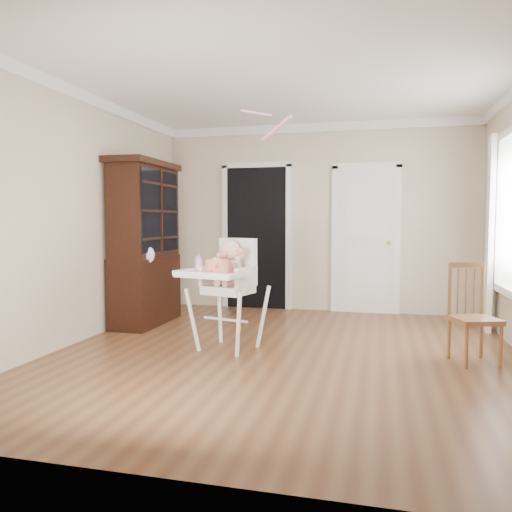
% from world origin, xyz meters
% --- Properties ---
extents(floor, '(5.00, 5.00, 0.00)m').
position_xyz_m(floor, '(0.00, 0.00, 0.00)').
color(floor, brown).
rests_on(floor, ground).
extents(ceiling, '(5.00, 5.00, 0.00)m').
position_xyz_m(ceiling, '(0.00, 0.00, 2.70)').
color(ceiling, white).
rests_on(ceiling, wall_back).
extents(wall_back, '(4.50, 0.00, 4.50)m').
position_xyz_m(wall_back, '(0.00, 2.50, 1.35)').
color(wall_back, beige).
rests_on(wall_back, floor).
extents(wall_left, '(0.00, 5.00, 5.00)m').
position_xyz_m(wall_left, '(-2.25, 0.00, 1.35)').
color(wall_left, beige).
rests_on(wall_left, floor).
extents(crown_molding, '(4.50, 5.00, 0.12)m').
position_xyz_m(crown_molding, '(0.00, 0.00, 2.64)').
color(crown_molding, white).
rests_on(crown_molding, ceiling).
extents(doorway, '(1.06, 0.05, 2.22)m').
position_xyz_m(doorway, '(-0.90, 2.48, 1.11)').
color(doorway, black).
rests_on(doorway, wall_back).
extents(closet_door, '(0.96, 0.09, 2.13)m').
position_xyz_m(closet_door, '(0.70, 2.48, 1.02)').
color(closet_door, white).
rests_on(closet_door, wall_back).
extents(window_right, '(0.13, 1.84, 2.30)m').
position_xyz_m(window_right, '(2.18, 0.80, 1.29)').
color(window_right, white).
rests_on(window_right, wall_right).
extents(high_chair, '(0.84, 0.96, 1.16)m').
position_xyz_m(high_chair, '(-0.59, 0.04, 0.71)').
color(high_chair, white).
rests_on(high_chair, floor).
extents(baby, '(0.32, 0.29, 0.48)m').
position_xyz_m(baby, '(-0.58, 0.06, 0.87)').
color(baby, beige).
rests_on(baby, high_chair).
extents(cake, '(0.29, 0.29, 0.14)m').
position_xyz_m(cake, '(-0.62, -0.22, 0.87)').
color(cake, silver).
rests_on(cake, high_chair).
extents(sippy_cup, '(0.08, 0.08, 0.20)m').
position_xyz_m(sippy_cup, '(-0.87, -0.05, 0.89)').
color(sippy_cup, '#EE91C9').
rests_on(sippy_cup, high_chair).
extents(china_cabinet, '(0.54, 1.22, 2.06)m').
position_xyz_m(china_cabinet, '(-1.99, 1.01, 1.03)').
color(china_cabinet, black).
rests_on(china_cabinet, floor).
extents(dining_chair, '(0.48, 0.48, 0.92)m').
position_xyz_m(dining_chair, '(1.74, 0.12, 0.43)').
color(dining_chair, brown).
rests_on(dining_chair, floor).
extents(streamer, '(0.39, 0.34, 0.15)m').
position_xyz_m(streamer, '(-0.31, 0.07, 2.37)').
color(streamer, pink).
rests_on(streamer, ceiling).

